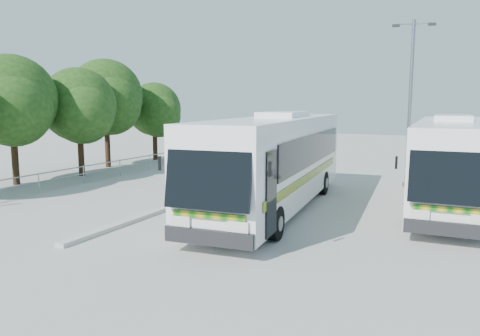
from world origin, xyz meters
The scene contains 10 objects.
ground centered at (0.00, 0.00, 0.00)m, with size 100.00×100.00×0.00m, color #9D9D98.
kerb_divider centered at (-2.30, 2.00, 0.07)m, with size 0.40×16.00×0.15m, color #B2B2AD.
railing centered at (-10.00, 4.00, 0.74)m, with size 0.06×22.00×1.00m.
tree_far_b centered at (-13.02, 1.20, 4.57)m, with size 5.33×5.03×6.96m.
tree_far_c centered at (-12.12, 5.10, 4.26)m, with size 4.97×4.69×6.49m.
tree_far_d centered at (-13.31, 8.80, 4.82)m, with size 5.62×5.30×7.33m.
tree_far_e centered at (-12.63, 13.30, 3.89)m, with size 4.54×4.28×5.92m.
coach_main centered at (1.72, 1.88, 2.09)m, with size 3.97×13.90×3.80m.
coach_adjacent centered at (8.22, 5.66, 2.00)m, with size 3.15×13.25×3.65m.
lamppost centered at (6.03, 9.72, 4.73)m, with size 2.09×0.56×8.57m.
Camera 1 is at (8.73, -16.04, 4.43)m, focal length 35.00 mm.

